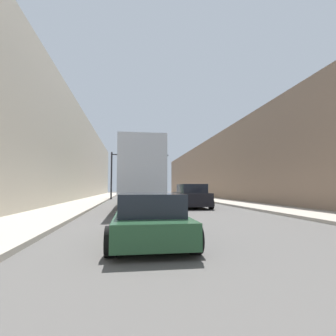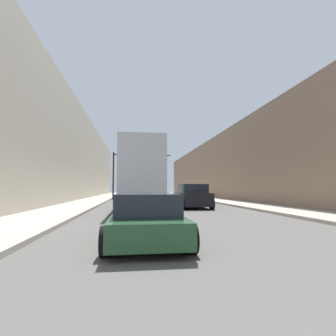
# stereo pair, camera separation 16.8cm
# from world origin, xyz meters

# --- Properties ---
(sidewalk_right) EXTENTS (3.12, 80.00, 0.15)m
(sidewalk_right) POSITION_xyz_m (6.65, 30.00, 0.07)
(sidewalk_right) COLOR #B2A899
(sidewalk_right) RESTS_ON ground
(sidewalk_left) EXTENTS (3.12, 80.00, 0.15)m
(sidewalk_left) POSITION_xyz_m (-6.65, 30.00, 0.07)
(sidewalk_left) COLOR #B2A899
(sidewalk_left) RESTS_ON ground
(building_right) EXTENTS (6.00, 80.00, 8.25)m
(building_right) POSITION_xyz_m (11.21, 30.00, 4.13)
(building_right) COLOR #846B56
(building_right) RESTS_ON ground
(building_left) EXTENTS (6.00, 80.00, 10.48)m
(building_left) POSITION_xyz_m (-11.21, 30.00, 5.24)
(building_left) COLOR #BCB29E
(building_left) RESTS_ON ground
(semi_truck) EXTENTS (2.49, 13.76, 4.21)m
(semi_truck) POSITION_xyz_m (-2.04, 21.43, 2.37)
(semi_truck) COLOR #B2B7C1
(semi_truck) RESTS_ON ground
(sedan_car) EXTENTS (2.04, 4.57, 1.28)m
(sedan_car) POSITION_xyz_m (-2.12, 8.94, 0.61)
(sedan_car) COLOR #234C2D
(sedan_car) RESTS_ON ground
(suv_car) EXTENTS (2.19, 4.69, 1.69)m
(suv_car) POSITION_xyz_m (1.76, 20.32, 0.80)
(suv_car) COLOR black
(suv_car) RESTS_ON ground
(traffic_signal_gantry) EXTENTS (7.27, 0.35, 5.89)m
(traffic_signal_gantry) POSITION_xyz_m (-2.88, 34.87, 4.26)
(traffic_signal_gantry) COLOR black
(traffic_signal_gantry) RESTS_ON ground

